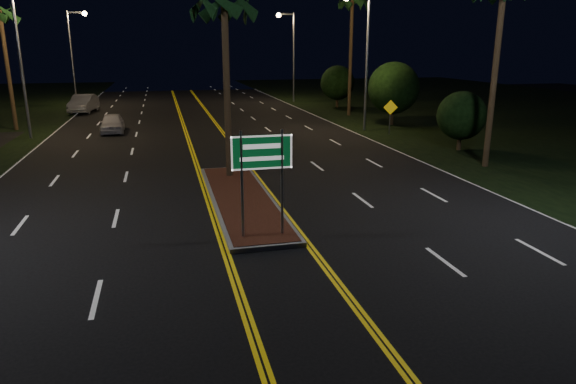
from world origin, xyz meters
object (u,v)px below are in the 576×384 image
object	(u,v)px
palm_right_far	(352,2)
warning_sign	(390,112)
shrub_far	(338,83)
car_near	(112,122)
car_far	(83,102)
streetlight_left_far	(75,47)
shrub_mid	(394,88)
streetlight_right_far	(290,47)
highway_sign	(262,162)
palm_median	(224,5)
streetlight_right_mid	(362,47)
shrub_near	(462,116)
median_island	(242,199)
streetlight_left_mid	(25,47)
palm_left_far	(0,14)

from	to	relation	value
palm_right_far	warning_sign	bearing A→B (deg)	-94.94
shrub_far	car_near	distance (m)	22.68
car_near	car_far	bearing A→B (deg)	103.61
streetlight_left_far	shrub_mid	size ratio (longest dim) A/B	1.95
shrub_far	car_far	xyz separation A→B (m)	(-23.30, 1.69, -1.43)
streetlight_right_far	shrub_mid	bearing A→B (deg)	-79.34
highway_sign	palm_median	size ratio (longest dim) A/B	0.39
palm_right_far	car_far	xyz separation A→B (m)	(-22.30, 7.69, -8.23)
car_near	car_far	size ratio (longest dim) A/B	0.82
streetlight_left_far	palm_right_far	world-z (taller)	palm_right_far
streetlight_right_mid	car_near	xyz separation A→B (m)	(-16.69, 3.20, -4.91)
shrub_near	car_far	size ratio (longest dim) A/B	0.60
median_island	shrub_mid	xyz separation A→B (m)	(14.00, 17.00, 2.64)
car_near	shrub_mid	bearing A→B (deg)	-5.14
palm_right_far	shrub_near	bearing A→B (deg)	-87.49
warning_sign	median_island	bearing A→B (deg)	-123.85
highway_sign	streetlight_right_far	world-z (taller)	streetlight_right_far
streetlight_right_far	palm_right_far	distance (m)	12.69
streetlight_left_mid	car_far	world-z (taller)	streetlight_left_mid
highway_sign	shrub_mid	distance (m)	25.41
car_far	streetlight_right_mid	bearing A→B (deg)	-30.35
shrub_mid	car_far	world-z (taller)	shrub_mid
highway_sign	streetlight_left_mid	bearing A→B (deg)	116.59
palm_median	warning_sign	bearing A→B (deg)	38.20
palm_right_far	shrub_far	world-z (taller)	palm_right_far
streetlight_left_far	car_far	distance (m)	7.98
streetlight_right_mid	palm_right_far	world-z (taller)	palm_right_far
streetlight_right_far	shrub_far	world-z (taller)	streetlight_right_far
highway_sign	warning_sign	size ratio (longest dim) A/B	1.40
palm_left_far	shrub_near	xyz separation A→B (m)	(26.30, -14.00, -5.80)
palm_median	warning_sign	xyz separation A→B (m)	(11.93, 9.38, -5.81)
streetlight_right_far	car_far	xyz separation A→B (m)	(-20.11, -4.31, -4.75)
shrub_mid	warning_sign	distance (m)	4.78
shrub_mid	median_island	bearing A→B (deg)	-129.47
highway_sign	car_near	world-z (taller)	highway_sign
median_island	palm_median	bearing A→B (deg)	90.00
streetlight_left_mid	streetlight_right_far	bearing A→B (deg)	40.30
streetlight_right_far	palm_median	xyz separation A→B (m)	(-10.61, -31.50, 1.62)
streetlight_left_mid	car_far	distance (m)	14.53
streetlight_left_mid	streetlight_right_far	distance (m)	27.83
palm_left_far	highway_sign	bearing A→B (deg)	-63.08
median_island	palm_right_far	world-z (taller)	palm_right_far
streetlight_right_mid	shrub_far	world-z (taller)	streetlight_right_mid
highway_sign	streetlight_left_far	size ratio (longest dim) A/B	0.36
palm_left_far	shrub_mid	size ratio (longest dim) A/B	1.90
streetlight_left_mid	palm_median	size ratio (longest dim) A/B	1.08
streetlight_left_mid	shrub_near	bearing A→B (deg)	-22.52
car_far	warning_sign	bearing A→B (deg)	-32.12
palm_median	shrub_mid	distance (m)	19.97
shrub_near	streetlight_right_far	bearing A→B (deg)	95.89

